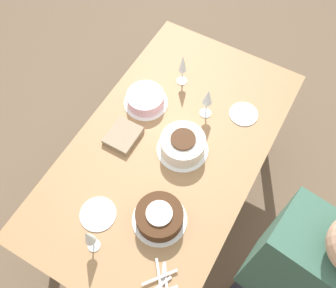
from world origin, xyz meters
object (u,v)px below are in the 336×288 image
at_px(cake_center_white, 183,145).
at_px(wine_glass_near, 208,98).
at_px(cake_front_chocolate, 159,217).
at_px(wine_glass_extra, 88,237).
at_px(person_cutting, 298,280).
at_px(wine_glass_far, 183,65).
at_px(cake_back_decorated, 146,99).

height_order(cake_center_white, wine_glass_near, wine_glass_near).
xyz_separation_m(cake_front_chocolate, wine_glass_extra, (-0.26, 0.20, 0.10)).
bearing_deg(cake_center_white, person_cutting, -118.57).
xyz_separation_m(wine_glass_near, wine_glass_far, (0.13, 0.22, -0.00)).
height_order(cake_center_white, cake_front_chocolate, cake_center_white).
bearing_deg(wine_glass_extra, cake_center_white, -10.16).
relative_size(wine_glass_near, person_cutting, 0.13).
relative_size(cake_center_white, person_cutting, 0.17).
bearing_deg(wine_glass_extra, cake_front_chocolate, -38.52).
xyz_separation_m(cake_front_chocolate, person_cutting, (0.00, -0.63, 0.16)).
bearing_deg(wine_glass_far, wine_glass_extra, -174.34).
distance_m(wine_glass_extra, person_cutting, 0.88).
relative_size(cake_center_white, cake_back_decorated, 1.10).
bearing_deg(cake_center_white, cake_front_chocolate, -167.45).
height_order(cake_front_chocolate, cake_back_decorated, cake_front_chocolate).
bearing_deg(person_cutting, cake_front_chocolate, 7.70).
relative_size(cake_back_decorated, wine_glass_far, 1.17).
relative_size(cake_back_decorated, person_cutting, 0.16).
bearing_deg(cake_back_decorated, wine_glass_far, -23.64).
height_order(cake_center_white, cake_back_decorated, cake_center_white).
bearing_deg(cake_center_white, cake_back_decorated, 63.37).
height_order(wine_glass_extra, person_cutting, person_cutting).
distance_m(cake_center_white, cake_back_decorated, 0.36).
xyz_separation_m(cake_front_chocolate, wine_glass_far, (0.79, 0.31, 0.10)).
xyz_separation_m(cake_center_white, cake_front_chocolate, (-0.39, -0.09, -0.01)).
bearing_deg(cake_front_chocolate, wine_glass_near, 7.37).
distance_m(wine_glass_near, wine_glass_extra, 0.92).
height_order(cake_back_decorated, person_cutting, person_cutting).
relative_size(cake_center_white, cake_front_chocolate, 1.03).
height_order(cake_center_white, person_cutting, person_cutting).
bearing_deg(person_cutting, wine_glass_extra, 24.70).
bearing_deg(person_cutting, wine_glass_near, -34.93).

